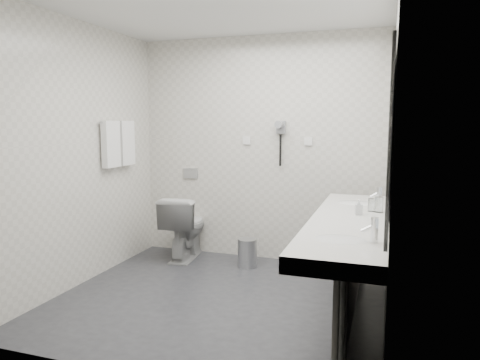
% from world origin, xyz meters
% --- Properties ---
extents(floor, '(2.80, 2.80, 0.00)m').
position_xyz_m(floor, '(0.00, 0.00, 0.00)').
color(floor, '#2B2C31').
rests_on(floor, ground).
extents(ceiling, '(2.80, 2.80, 0.00)m').
position_xyz_m(ceiling, '(0.00, 0.00, 2.50)').
color(ceiling, silver).
rests_on(ceiling, wall_back).
extents(wall_back, '(2.80, 0.00, 2.80)m').
position_xyz_m(wall_back, '(0.00, 1.30, 1.25)').
color(wall_back, beige).
rests_on(wall_back, floor).
extents(wall_front, '(2.80, 0.00, 2.80)m').
position_xyz_m(wall_front, '(0.00, -1.30, 1.25)').
color(wall_front, beige).
rests_on(wall_front, floor).
extents(wall_left, '(0.00, 2.60, 2.60)m').
position_xyz_m(wall_left, '(-1.40, 0.00, 1.25)').
color(wall_left, beige).
rests_on(wall_left, floor).
extents(wall_right, '(0.00, 2.60, 2.60)m').
position_xyz_m(wall_right, '(1.40, 0.00, 1.25)').
color(wall_right, beige).
rests_on(wall_right, floor).
extents(vanity_counter, '(0.55, 2.20, 0.10)m').
position_xyz_m(vanity_counter, '(1.12, -0.20, 0.80)').
color(vanity_counter, silver).
rests_on(vanity_counter, floor).
extents(vanity_panel, '(0.03, 2.15, 0.75)m').
position_xyz_m(vanity_panel, '(1.15, -0.20, 0.38)').
color(vanity_panel, gray).
rests_on(vanity_panel, floor).
extents(vanity_post_near, '(0.06, 0.06, 0.75)m').
position_xyz_m(vanity_post_near, '(1.18, -1.24, 0.38)').
color(vanity_post_near, silver).
rests_on(vanity_post_near, floor).
extents(vanity_post_far, '(0.06, 0.06, 0.75)m').
position_xyz_m(vanity_post_far, '(1.18, 0.84, 0.38)').
color(vanity_post_far, silver).
rests_on(vanity_post_far, floor).
extents(mirror, '(0.02, 2.20, 1.05)m').
position_xyz_m(mirror, '(1.39, -0.20, 1.45)').
color(mirror, '#B2BCC6').
rests_on(mirror, wall_right).
extents(basin_near, '(0.40, 0.31, 0.05)m').
position_xyz_m(basin_near, '(1.12, -0.85, 0.83)').
color(basin_near, white).
rests_on(basin_near, vanity_counter).
extents(basin_far, '(0.40, 0.31, 0.05)m').
position_xyz_m(basin_far, '(1.12, 0.45, 0.83)').
color(basin_far, white).
rests_on(basin_far, vanity_counter).
extents(faucet_near, '(0.04, 0.04, 0.15)m').
position_xyz_m(faucet_near, '(1.32, -0.85, 0.92)').
color(faucet_near, silver).
rests_on(faucet_near, vanity_counter).
extents(faucet_far, '(0.04, 0.04, 0.15)m').
position_xyz_m(faucet_far, '(1.32, 0.45, 0.92)').
color(faucet_far, silver).
rests_on(faucet_far, vanity_counter).
extents(soap_bottle_a, '(0.07, 0.07, 0.12)m').
position_xyz_m(soap_bottle_a, '(1.18, -0.06, 0.91)').
color(soap_bottle_a, silver).
rests_on(soap_bottle_a, vanity_counter).
extents(glass_left, '(0.08, 0.08, 0.12)m').
position_xyz_m(glass_left, '(1.32, 0.09, 0.91)').
color(glass_left, silver).
rests_on(glass_left, vanity_counter).
extents(glass_right, '(0.07, 0.07, 0.10)m').
position_xyz_m(glass_right, '(1.27, 0.10, 0.90)').
color(glass_right, silver).
rests_on(glass_right, vanity_counter).
extents(toilet, '(0.47, 0.75, 0.73)m').
position_xyz_m(toilet, '(-0.80, 1.01, 0.36)').
color(toilet, white).
rests_on(toilet, floor).
extents(flush_plate, '(0.18, 0.02, 0.12)m').
position_xyz_m(flush_plate, '(-0.85, 1.29, 0.95)').
color(flush_plate, '#B2B5BA').
rests_on(flush_plate, wall_back).
extents(pedal_bin, '(0.23, 0.23, 0.29)m').
position_xyz_m(pedal_bin, '(-0.02, 0.92, 0.15)').
color(pedal_bin, '#B2B5BA').
rests_on(pedal_bin, floor).
extents(bin_lid, '(0.21, 0.21, 0.02)m').
position_xyz_m(bin_lid, '(-0.02, 0.92, 0.30)').
color(bin_lid, '#B2B5BA').
rests_on(bin_lid, pedal_bin).
extents(towel_rail, '(0.02, 0.62, 0.02)m').
position_xyz_m(towel_rail, '(-1.35, 0.55, 1.55)').
color(towel_rail, silver).
rests_on(towel_rail, wall_left).
extents(towel_near, '(0.07, 0.24, 0.48)m').
position_xyz_m(towel_near, '(-1.34, 0.41, 1.33)').
color(towel_near, white).
rests_on(towel_near, towel_rail).
extents(towel_far, '(0.07, 0.24, 0.48)m').
position_xyz_m(towel_far, '(-1.34, 0.69, 1.33)').
color(towel_far, white).
rests_on(towel_far, towel_rail).
extents(dryer_cradle, '(0.10, 0.04, 0.14)m').
position_xyz_m(dryer_cradle, '(0.25, 1.27, 1.50)').
color(dryer_cradle, gray).
rests_on(dryer_cradle, wall_back).
extents(dryer_barrel, '(0.08, 0.14, 0.08)m').
position_xyz_m(dryer_barrel, '(0.25, 1.20, 1.53)').
color(dryer_barrel, gray).
rests_on(dryer_barrel, dryer_cradle).
extents(dryer_cord, '(0.02, 0.02, 0.35)m').
position_xyz_m(dryer_cord, '(0.25, 1.26, 1.25)').
color(dryer_cord, black).
rests_on(dryer_cord, dryer_cradle).
extents(switch_plate_a, '(0.09, 0.02, 0.09)m').
position_xyz_m(switch_plate_a, '(-0.15, 1.29, 1.35)').
color(switch_plate_a, white).
rests_on(switch_plate_a, wall_back).
extents(switch_plate_b, '(0.09, 0.02, 0.09)m').
position_xyz_m(switch_plate_b, '(0.55, 1.29, 1.35)').
color(switch_plate_b, white).
rests_on(switch_plate_b, wall_back).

